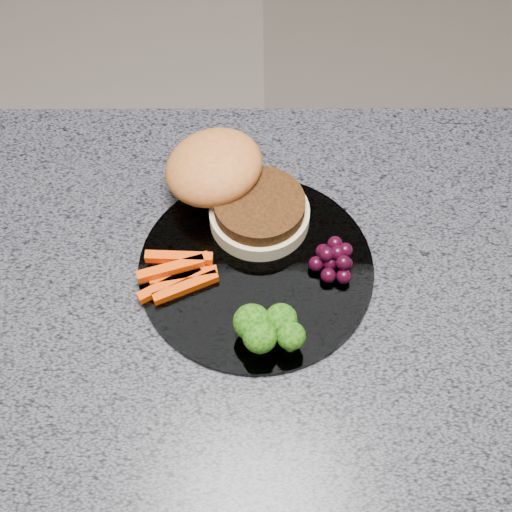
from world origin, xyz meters
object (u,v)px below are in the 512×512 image
at_px(burger, 230,185).
at_px(grape_bunch, 335,259).
at_px(island_cabinet, 274,452).
at_px(plate, 256,268).

xyz_separation_m(burger, grape_bunch, (0.12, -0.09, -0.01)).
relative_size(island_cabinet, burger, 5.89).
height_order(plate, grape_bunch, grape_bunch).
bearing_deg(grape_bunch, plate, 179.97).
relative_size(plate, grape_bunch, 5.05).
height_order(island_cabinet, grape_bunch, grape_bunch).
relative_size(island_cabinet, plate, 4.62).
distance_m(island_cabinet, burger, 0.53).
height_order(island_cabinet, plate, plate).
xyz_separation_m(plate, burger, (-0.03, 0.09, 0.03)).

